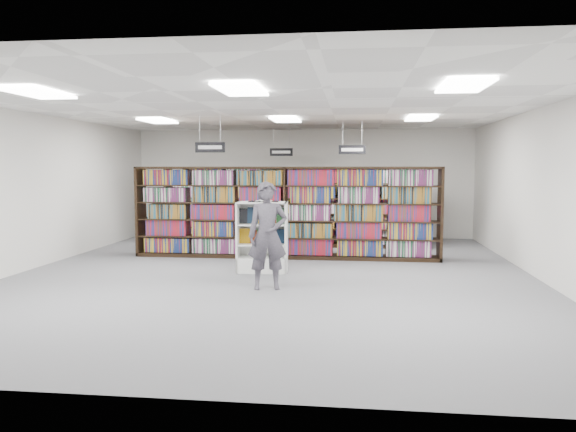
# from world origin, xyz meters

# --- Properties ---
(floor) EXTENTS (12.00, 12.00, 0.00)m
(floor) POSITION_xyz_m (0.00, 0.00, 0.00)
(floor) COLOR #5A5A60
(floor) RESTS_ON ground
(ceiling) EXTENTS (10.00, 12.00, 0.10)m
(ceiling) POSITION_xyz_m (0.00, 0.00, 3.20)
(ceiling) COLOR silver
(ceiling) RESTS_ON wall_back
(wall_back) EXTENTS (10.00, 0.10, 3.20)m
(wall_back) POSITION_xyz_m (0.00, 6.00, 1.60)
(wall_back) COLOR silver
(wall_back) RESTS_ON ground
(wall_front) EXTENTS (10.00, 0.10, 3.20)m
(wall_front) POSITION_xyz_m (0.00, -6.00, 1.60)
(wall_front) COLOR silver
(wall_front) RESTS_ON ground
(wall_left) EXTENTS (0.10, 12.00, 3.20)m
(wall_left) POSITION_xyz_m (-5.00, 0.00, 1.60)
(wall_left) COLOR silver
(wall_left) RESTS_ON ground
(wall_right) EXTENTS (0.10, 12.00, 3.20)m
(wall_right) POSITION_xyz_m (5.00, 0.00, 1.60)
(wall_right) COLOR silver
(wall_right) RESTS_ON ground
(bookshelf_row_near) EXTENTS (7.00, 0.60, 2.10)m
(bookshelf_row_near) POSITION_xyz_m (0.00, 2.00, 1.05)
(bookshelf_row_near) COLOR black
(bookshelf_row_near) RESTS_ON floor
(bookshelf_row_mid) EXTENTS (7.00, 0.60, 2.10)m
(bookshelf_row_mid) POSITION_xyz_m (0.00, 4.00, 1.05)
(bookshelf_row_mid) COLOR black
(bookshelf_row_mid) RESTS_ON floor
(bookshelf_row_far) EXTENTS (7.00, 0.60, 2.10)m
(bookshelf_row_far) POSITION_xyz_m (0.00, 5.70, 1.05)
(bookshelf_row_far) COLOR black
(bookshelf_row_far) RESTS_ON floor
(aisle_sign_left) EXTENTS (0.65, 0.02, 0.80)m
(aisle_sign_left) POSITION_xyz_m (-1.50, 1.00, 2.53)
(aisle_sign_left) COLOR #B2B2B7
(aisle_sign_left) RESTS_ON ceiling
(aisle_sign_right) EXTENTS (0.65, 0.02, 0.80)m
(aisle_sign_right) POSITION_xyz_m (1.50, 3.00, 2.53)
(aisle_sign_right) COLOR #B2B2B7
(aisle_sign_right) RESTS_ON ceiling
(aisle_sign_center) EXTENTS (0.65, 0.02, 0.80)m
(aisle_sign_center) POSITION_xyz_m (-0.50, 5.00, 2.53)
(aisle_sign_center) COLOR #B2B2B7
(aisle_sign_center) RESTS_ON ceiling
(troffer_front_left) EXTENTS (0.60, 1.20, 0.04)m
(troffer_front_left) POSITION_xyz_m (-3.00, -3.00, 3.16)
(troffer_front_left) COLOR white
(troffer_front_left) RESTS_ON ceiling
(troffer_front_center) EXTENTS (0.60, 1.20, 0.04)m
(troffer_front_center) POSITION_xyz_m (0.00, -3.00, 3.16)
(troffer_front_center) COLOR white
(troffer_front_center) RESTS_ON ceiling
(troffer_front_right) EXTENTS (0.60, 1.20, 0.04)m
(troffer_front_right) POSITION_xyz_m (3.00, -3.00, 3.16)
(troffer_front_right) COLOR white
(troffer_front_right) RESTS_ON ceiling
(troffer_back_left) EXTENTS (0.60, 1.20, 0.04)m
(troffer_back_left) POSITION_xyz_m (-3.00, 2.00, 3.16)
(troffer_back_left) COLOR white
(troffer_back_left) RESTS_ON ceiling
(troffer_back_center) EXTENTS (0.60, 1.20, 0.04)m
(troffer_back_center) POSITION_xyz_m (0.00, 2.00, 3.16)
(troffer_back_center) COLOR white
(troffer_back_center) RESTS_ON ceiling
(troffer_back_right) EXTENTS (0.60, 1.20, 0.04)m
(troffer_back_right) POSITION_xyz_m (3.00, 2.00, 3.16)
(troffer_back_right) COLOR white
(troffer_back_right) RESTS_ON ceiling
(endcap_display) EXTENTS (1.03, 0.56, 1.40)m
(endcap_display) POSITION_xyz_m (-0.25, 0.23, 0.48)
(endcap_display) COLOR white
(endcap_display) RESTS_ON floor
(open_book) EXTENTS (0.61, 0.38, 0.13)m
(open_book) POSITION_xyz_m (-0.22, 0.21, 1.44)
(open_book) COLOR black
(open_book) RESTS_ON endcap_display
(shopper) EXTENTS (0.75, 0.57, 1.84)m
(shopper) POSITION_xyz_m (0.11, -1.35, 0.92)
(shopper) COLOR #4F4A55
(shopper) RESTS_ON floor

